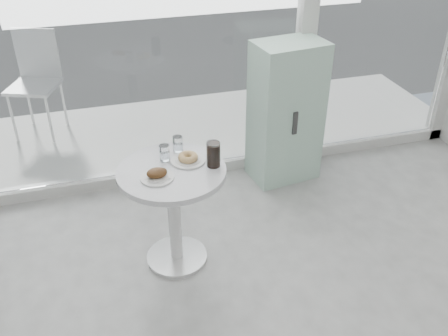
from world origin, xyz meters
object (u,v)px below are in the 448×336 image
object	(u,v)px
patio_chair	(36,76)
water_tumbler_b	(178,145)
plate_donut	(188,159)
mint_cabinet	(286,113)
main_table	(173,197)
water_tumbler_a	(165,154)
cola_glass	(213,155)
plate_fritter	(157,175)

from	to	relation	value
patio_chair	water_tumbler_b	size ratio (longest dim) A/B	9.23
plate_donut	mint_cabinet	bearing A→B (deg)	37.27
patio_chair	water_tumbler_b	bearing A→B (deg)	-41.80
mint_cabinet	plate_donut	world-z (taller)	mint_cabinet
main_table	water_tumbler_a	size ratio (longest dim) A/B	6.83
patio_chair	plate_donut	world-z (taller)	patio_chair
mint_cabinet	water_tumbler_b	size ratio (longest dim) A/B	11.14
main_table	water_tumbler_a	distance (m)	0.30
water_tumbler_a	cola_glass	bearing A→B (deg)	-28.29
plate_fritter	water_tumbler_a	distance (m)	0.22
plate_fritter	cola_glass	world-z (taller)	cola_glass
patio_chair	cola_glass	world-z (taller)	patio_chair
water_tumbler_a	water_tumbler_b	size ratio (longest dim) A/B	1.01
main_table	patio_chair	distance (m)	2.48
main_table	water_tumbler_b	bearing A→B (deg)	67.57
plate_donut	water_tumbler_a	distance (m)	0.16
cola_glass	water_tumbler_b	bearing A→B (deg)	126.14
main_table	plate_fritter	world-z (taller)	plate_fritter
water_tumbler_a	main_table	bearing A→B (deg)	-82.09
mint_cabinet	plate_donut	xyz separation A→B (m)	(-1.03, -0.78, 0.17)
mint_cabinet	water_tumbler_b	bearing A→B (deg)	-157.26
patio_chair	cola_glass	size ratio (longest dim) A/B	5.97
mint_cabinet	cola_glass	size ratio (longest dim) A/B	7.20
main_table	plate_donut	distance (m)	0.28
water_tumbler_b	cola_glass	size ratio (longest dim) A/B	0.65
mint_cabinet	water_tumbler_a	size ratio (longest dim) A/B	11.06
mint_cabinet	plate_donut	bearing A→B (deg)	-150.62
plate_fritter	plate_donut	size ratio (longest dim) A/B	0.94
water_tumbler_b	cola_glass	bearing A→B (deg)	-53.86
plate_fritter	water_tumbler_b	distance (m)	0.36
cola_glass	main_table	bearing A→B (deg)	173.75
mint_cabinet	patio_chair	size ratio (longest dim) A/B	1.21
patio_chair	water_tumbler_a	distance (m)	2.36
water_tumbler_a	plate_fritter	bearing A→B (deg)	-112.32
water_tumbler_b	plate_fritter	bearing A→B (deg)	-122.94
patio_chair	plate_fritter	world-z (taller)	patio_chair
plate_donut	water_tumbler_b	size ratio (longest dim) A/B	2.06
main_table	water_tumbler_a	world-z (taller)	water_tumbler_a
patio_chair	water_tumbler_a	xyz separation A→B (m)	(0.92, -2.17, 0.18)
plate_fritter	water_tumbler_a	xyz separation A→B (m)	(0.08, 0.20, 0.02)
patio_chair	cola_glass	bearing A→B (deg)	-40.64
water_tumbler_a	cola_glass	distance (m)	0.34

